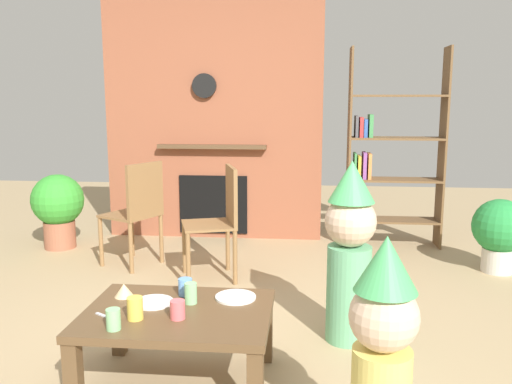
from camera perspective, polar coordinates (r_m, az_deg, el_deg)
The scene contains 19 objects.
ground_plane at distance 3.14m, azimuth -3.58°, elevation -16.89°, with size 12.00×12.00×0.00m, color tan.
brick_fireplace_feature at distance 5.45m, azimuth -4.56°, elevation 7.56°, with size 2.20×0.28×2.40m.
bookshelf at distance 5.25m, azimuth 13.95°, elevation 3.93°, with size 0.90×0.28×1.90m.
coffee_table at distance 2.72m, azimuth -8.41°, elevation -13.72°, with size 0.92×0.68×0.39m.
paper_cup_near_left at distance 2.75m, azimuth -7.04°, elevation -10.76°, with size 0.06×0.06×0.11m, color #8CD18C.
paper_cup_near_right at distance 2.58m, azimuth -8.45°, elevation -12.42°, with size 0.07×0.07×0.09m, color #E5666B.
paper_cup_center at distance 2.53m, azimuth -15.11°, elevation -13.10°, with size 0.07×0.07×0.10m, color #8CD18C.
paper_cup_far_left at distance 2.61m, azimuth -12.90°, elevation -12.11°, with size 0.07×0.07×0.11m, color #F2CC4C.
paper_cup_far_right at distance 2.87m, azimuth -7.62°, elevation -10.10°, with size 0.07×0.07×0.09m, color #669EE0.
paper_plate_front at distance 2.80m, azimuth -10.98°, elevation -11.57°, with size 0.20×0.20×0.01m, color white.
paper_plate_rear at distance 2.82m, azimuth -2.21°, elevation -11.24°, with size 0.21×0.21×0.01m, color white.
birthday_cake_slice at distance 2.91m, azimuth -14.03°, elevation -10.22°, with size 0.10×0.10×0.07m, color #EAC68C.
table_fork at distance 2.68m, azimuth -15.82°, elevation -12.81°, with size 0.15×0.02×0.01m, color silver.
child_with_cone_hat at distance 2.11m, azimuth 13.46°, elevation -16.33°, with size 0.26×0.26×0.94m.
child_in_pink at distance 3.14m, azimuth 10.06°, elevation -5.91°, with size 0.30×0.30×1.08m.
dining_chair_left at distance 4.59m, azimuth -12.61°, elevation -1.69°, with size 0.54×0.54×0.90m.
dining_chair_middle at distance 4.19m, azimuth -3.90°, elevation -2.56°, with size 0.50×0.50×0.90m.
potted_plant_tall at distance 4.81m, azimuth 24.77°, elevation -3.77°, with size 0.45×0.45×0.61m.
potted_plant_short at distance 5.41m, azimuth -20.55°, elevation -1.37°, with size 0.49×0.49×0.72m.
Camera 1 is at (0.46, -2.77, 1.42)m, focal length 37.14 mm.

